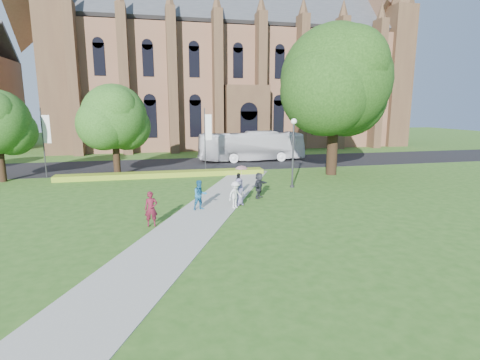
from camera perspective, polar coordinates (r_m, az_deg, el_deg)
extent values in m
plane|color=#2D5A1B|center=(21.08, -5.01, -5.71)|extent=(160.00, 160.00, 0.00)
cube|color=black|center=(40.55, -9.00, 2.32)|extent=(160.00, 10.00, 0.02)
cube|color=#B2B2A8|center=(22.02, -5.38, -4.92)|extent=(15.58, 28.54, 0.04)
cube|color=gold|center=(33.72, -11.56, 0.85)|extent=(18.00, 1.40, 0.45)
cube|color=brown|center=(61.39, -1.06, 13.32)|extent=(52.00, 16.00, 17.00)
cube|color=brown|center=(54.47, -26.36, 14.61)|extent=(3.50, 3.50, 21.00)
cube|color=brown|center=(64.93, 22.74, 14.13)|extent=(3.50, 3.50, 21.00)
cube|color=brown|center=(52.59, 1.02, 9.34)|extent=(6.00, 2.50, 9.00)
cylinder|color=#38383D|center=(28.64, 8.06, 3.59)|extent=(0.14, 0.14, 4.80)
sphere|color=white|center=(28.43, 8.21, 8.84)|extent=(0.44, 0.44, 0.44)
cylinder|color=#38383D|center=(29.03, 7.94, -0.96)|extent=(0.36, 0.36, 0.15)
cylinder|color=#332114|center=(34.88, 13.94, 6.18)|extent=(0.96, 0.96, 6.60)
sphere|color=#18370F|center=(34.85, 14.34, 14.56)|extent=(9.60, 9.60, 9.60)
cylinder|color=#332114|center=(36.37, -32.65, 2.77)|extent=(0.56, 0.56, 3.85)
cylinder|color=#332114|center=(34.88, -18.33, 3.90)|extent=(0.60, 0.60, 4.12)
sphere|color=#1E4314|center=(34.66, -18.66, 9.13)|extent=(5.60, 5.60, 5.60)
cylinder|color=#38383D|center=(35.65, -5.36, 6.07)|extent=(0.10, 0.10, 6.00)
cube|color=white|center=(35.61, -4.83, 8.01)|extent=(0.60, 0.02, 2.40)
cylinder|color=#38383D|center=(36.52, -27.76, 4.97)|extent=(0.10, 0.10, 6.00)
cube|color=white|center=(36.35, -27.40, 6.89)|extent=(0.60, 0.02, 2.40)
imported|color=white|center=(42.66, 1.75, 5.16)|extent=(12.04, 2.88, 3.35)
imported|color=#571323|center=(19.73, -13.39, -4.29)|extent=(0.66, 0.43, 1.81)
imported|color=#1C5F8E|center=(22.32, -6.12, -2.30)|extent=(1.01, 0.87, 1.78)
imported|color=silver|center=(22.60, -0.71, -2.25)|extent=(1.23, 1.09, 1.65)
imported|color=black|center=(25.99, -0.25, -0.61)|extent=(0.85, 0.95, 1.54)
imported|color=slate|center=(23.28, -0.14, -1.79)|extent=(0.97, 0.79, 1.70)
imported|color=#2A2B32|center=(25.13, 2.93, -0.80)|extent=(1.44, 1.55, 1.74)
imported|color=#ECA6AE|center=(23.18, 0.24, 1.15)|extent=(0.84, 0.84, 0.67)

